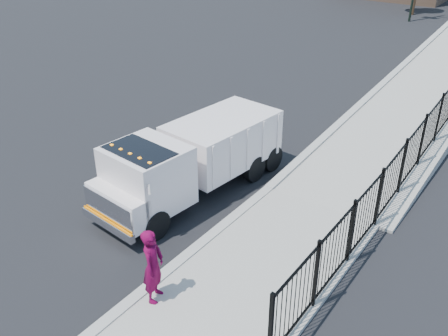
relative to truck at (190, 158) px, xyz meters
The scene contains 6 objects.
ground 3.36m from the truck, 50.46° to the right, with size 120.00×120.00×0.00m, color black.
sidewalk 6.00m from the truck, 48.39° to the right, with size 3.55×12.00×0.12m, color #9E998E.
curb 4.97m from the truck, 65.81° to the right, with size 0.30×12.00×0.16m, color #ADAAA3.
ramp 14.28m from the truck, 73.25° to the left, with size 3.95×24.00×1.70m, color #9E998E.
truck is the anchor object (origin of this frame).
worker 4.93m from the truck, 61.24° to the right, with size 0.70×0.46×1.91m, color #5F032E.
Camera 1 is at (6.88, -8.28, 8.47)m, focal length 40.00 mm.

